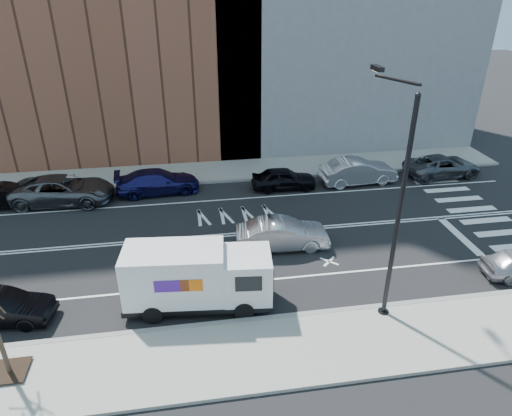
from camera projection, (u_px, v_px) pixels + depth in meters
name	position (u px, v px, depth m)	size (l,w,h in m)	color
ground	(201.00, 237.00, 24.15)	(120.00, 120.00, 0.00)	black
sidewalk_near	(214.00, 359.00, 16.38)	(44.00, 3.60, 0.15)	gray
sidewalk_far	(195.00, 173.00, 31.86)	(44.00, 3.60, 0.15)	gray
curb_near	(211.00, 325.00, 17.96)	(44.00, 0.25, 0.17)	gray
curb_far	(196.00, 183.00, 30.27)	(44.00, 0.25, 0.17)	gray
crosswalk	(479.00, 215.00, 26.40)	(3.00, 14.00, 0.01)	white
road_markings	(201.00, 237.00, 24.15)	(40.00, 8.60, 0.01)	white
streetlight	(395.00, 198.00, 16.75)	(0.44, 4.02, 9.34)	black
street_tree	(1.00, 344.00, 15.12)	(1.20, 1.20, 3.75)	black
fedex_van	(197.00, 277.00, 18.51)	(6.20, 2.62, 2.76)	black
far_parked_b	(7.00, 196.00, 27.06)	(1.46, 4.19, 1.38)	black
far_parked_c	(63.00, 190.00, 27.50)	(2.74, 5.94, 1.65)	#52555A
far_parked_d	(158.00, 182.00, 28.78)	(2.11, 5.19, 1.51)	#171753
far_parked_e	(284.00, 179.00, 29.34)	(1.66, 4.13, 1.41)	black
far_parked_f	(358.00, 171.00, 30.09)	(1.76, 5.06, 1.67)	silver
far_parked_g	(442.00, 166.00, 31.23)	(2.39, 5.19, 1.44)	#4E5055
driving_sedan	(282.00, 234.00, 22.91)	(1.62, 4.63, 1.53)	#AFAFB4
near_parked_rear_a	(0.00, 308.00, 17.97)	(1.40, 4.02, 1.32)	black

